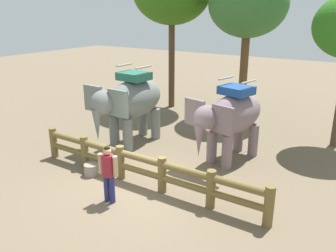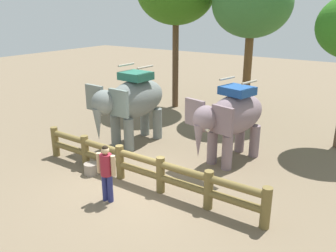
{
  "view_description": "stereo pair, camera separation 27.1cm",
  "coord_description": "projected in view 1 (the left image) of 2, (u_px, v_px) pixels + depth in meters",
  "views": [
    {
      "loc": [
        5.59,
        -6.97,
        4.88
      ],
      "look_at": [
        0.0,
        1.74,
        1.4
      ],
      "focal_mm": 37.34,
      "sensor_mm": 36.0,
      "label": 1
    },
    {
      "loc": [
        5.82,
        -6.83,
        4.88
      ],
      "look_at": [
        0.0,
        1.74,
        1.4
      ],
      "focal_mm": 37.34,
      "sensor_mm": 36.0,
      "label": 2
    }
  ],
  "objects": [
    {
      "name": "tourist_woman_in_black",
      "position": [
        108.0,
        170.0,
        9.02
      ],
      "size": [
        0.56,
        0.36,
        1.59
      ],
      "color": "navy",
      "rests_on": "ground"
    },
    {
      "name": "log_fence",
      "position": [
        140.0,
        166.0,
        10.01
      ],
      "size": [
        7.72,
        0.29,
        1.05
      ],
      "color": "brown",
      "rests_on": "ground"
    },
    {
      "name": "tree_far_left",
      "position": [
        248.0,
        4.0,
        15.1
      ],
      "size": [
        3.46,
        3.46,
        6.58
      ],
      "color": "brown",
      "rests_on": "ground"
    },
    {
      "name": "feed_bucket",
      "position": [
        91.0,
        170.0,
        10.76
      ],
      "size": [
        0.43,
        0.43,
        0.35
      ],
      "color": "gray",
      "rests_on": "ground"
    },
    {
      "name": "ground_plane",
      "position": [
        135.0,
        189.0,
        9.98
      ],
      "size": [
        60.0,
        60.0,
        0.0
      ],
      "primitive_type": "plane",
      "color": "brown"
    },
    {
      "name": "elephant_near_left",
      "position": [
        131.0,
        101.0,
        12.76
      ],
      "size": [
        1.97,
        3.46,
        2.97
      ],
      "color": "slate",
      "rests_on": "ground"
    },
    {
      "name": "elephant_center",
      "position": [
        231.0,
        117.0,
        11.35
      ],
      "size": [
        2.05,
        3.3,
        2.77
      ],
      "color": "slate",
      "rests_on": "ground"
    }
  ]
}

